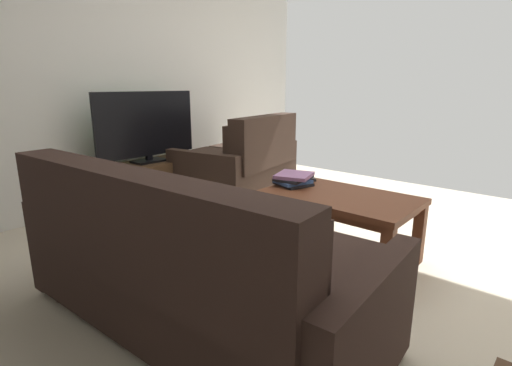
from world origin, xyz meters
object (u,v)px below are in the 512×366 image
(sofa_main, at_px, (185,262))
(coffee_table, at_px, (340,204))
(flat_tv, at_px, (147,126))
(book_stack, at_px, (293,179))
(loveseat_near, at_px, (242,165))
(tv_remote, at_px, (311,178))
(tv_stand, at_px, (151,184))

(sofa_main, height_order, coffee_table, sofa_main)
(flat_tv, bearing_deg, coffee_table, -174.73)
(book_stack, bearing_deg, coffee_table, 179.44)
(loveseat_near, bearing_deg, tv_remote, 161.34)
(flat_tv, distance_m, book_stack, 1.67)
(sofa_main, relative_size, book_stack, 5.97)
(loveseat_near, relative_size, tv_stand, 1.12)
(flat_tv, bearing_deg, book_stack, -173.30)
(coffee_table, bearing_deg, loveseat_near, -22.12)
(tv_stand, bearing_deg, sofa_main, 150.54)
(book_stack, bearing_deg, loveseat_near, -28.79)
(loveseat_near, distance_m, tv_remote, 1.19)
(sofa_main, bearing_deg, tv_stand, -29.46)
(loveseat_near, relative_size, book_stack, 4.21)
(loveseat_near, relative_size, flat_tv, 1.27)
(sofa_main, xyz_separation_m, loveseat_near, (1.39, -1.88, 0.01))
(loveseat_near, bearing_deg, book_stack, 151.21)
(loveseat_near, bearing_deg, coffee_table, 157.88)
(tv_remote, bearing_deg, book_stack, 89.37)
(sofa_main, height_order, tv_stand, sofa_main)
(flat_tv, height_order, tv_remote, flat_tv)
(book_stack, bearing_deg, sofa_main, 101.90)
(sofa_main, bearing_deg, coffee_table, -96.24)
(sofa_main, distance_m, loveseat_near, 2.33)
(tv_stand, height_order, tv_remote, tv_remote)
(tv_stand, relative_size, tv_remote, 8.15)
(coffee_table, bearing_deg, flat_tv, 5.27)
(coffee_table, relative_size, tv_remote, 6.86)
(sofa_main, relative_size, loveseat_near, 1.42)
(tv_stand, bearing_deg, loveseat_near, -122.20)
(sofa_main, xyz_separation_m, tv_remote, (0.26, -1.50, 0.11))
(sofa_main, xyz_separation_m, tv_stand, (1.89, -1.07, -0.14))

